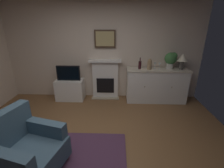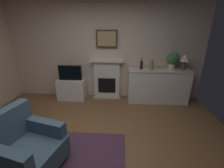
# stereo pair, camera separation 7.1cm
# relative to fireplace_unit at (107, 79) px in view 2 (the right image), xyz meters

# --- Properties ---
(ground_plane) EXTENTS (5.32, 4.58, 0.10)m
(ground_plane) POSITION_rel_fireplace_unit_xyz_m (-0.07, -2.13, -0.60)
(ground_plane) COLOR brown
(ground_plane) RESTS_ON ground
(wall_rear) EXTENTS (5.32, 0.06, 2.64)m
(wall_rear) POSITION_rel_fireplace_unit_xyz_m (-0.07, 0.13, 0.77)
(wall_rear) COLOR beige
(wall_rear) RESTS_ON ground_plane
(area_rug) EXTENTS (2.45, 1.61, 0.02)m
(area_rug) POSITION_rel_fireplace_unit_xyz_m (-0.74, -2.48, -0.54)
(area_rug) COLOR #4C2D47
(area_rug) RESTS_ON ground_plane
(fireplace_unit) EXTENTS (0.87, 0.30, 1.10)m
(fireplace_unit) POSITION_rel_fireplace_unit_xyz_m (0.00, 0.00, 0.00)
(fireplace_unit) COLOR white
(fireplace_unit) RESTS_ON ground_plane
(framed_picture) EXTENTS (0.55, 0.04, 0.45)m
(framed_picture) POSITION_rel_fireplace_unit_xyz_m (0.00, 0.05, 1.09)
(framed_picture) COLOR #473323
(sideboard_cabinet) EXTENTS (1.58, 0.49, 0.90)m
(sideboard_cabinet) POSITION_rel_fireplace_unit_xyz_m (1.38, -0.18, -0.10)
(sideboard_cabinet) COLOR white
(sideboard_cabinet) RESTS_ON ground_plane
(table_lamp) EXTENTS (0.26, 0.26, 0.40)m
(table_lamp) POSITION_rel_fireplace_unit_xyz_m (1.97, -0.18, 0.63)
(table_lamp) COLOR #4C4742
(table_lamp) RESTS_ON sideboard_cabinet
(wine_bottle) EXTENTS (0.08, 0.08, 0.29)m
(wine_bottle) POSITION_rel_fireplace_unit_xyz_m (0.91, -0.16, 0.46)
(wine_bottle) COLOR #331419
(wine_bottle) RESTS_ON sideboard_cabinet
(wine_glass_left) EXTENTS (0.07, 0.07, 0.16)m
(wine_glass_left) POSITION_rel_fireplace_unit_xyz_m (1.30, -0.15, 0.48)
(wine_glass_left) COLOR silver
(wine_glass_left) RESTS_ON sideboard_cabinet
(wine_glass_center) EXTENTS (0.07, 0.07, 0.16)m
(wine_glass_center) POSITION_rel_fireplace_unit_xyz_m (1.41, -0.18, 0.48)
(wine_glass_center) COLOR silver
(wine_glass_center) RESTS_ON sideboard_cabinet
(vase_decorative) EXTENTS (0.11, 0.11, 0.28)m
(vase_decorative) POSITION_rel_fireplace_unit_xyz_m (1.14, -0.23, 0.49)
(vase_decorative) COLOR #9E7F5B
(vase_decorative) RESTS_ON sideboard_cabinet
(tv_cabinet) EXTENTS (0.75, 0.42, 0.57)m
(tv_cabinet) POSITION_rel_fireplace_unit_xyz_m (-0.97, -0.16, -0.26)
(tv_cabinet) COLOR white
(tv_cabinet) RESTS_ON ground_plane
(tv_set) EXTENTS (0.62, 0.07, 0.40)m
(tv_set) POSITION_rel_fireplace_unit_xyz_m (-0.98, -0.19, 0.22)
(tv_set) COLOR black
(tv_set) RESTS_ON tv_cabinet
(potted_plant_small) EXTENTS (0.30, 0.30, 0.43)m
(potted_plant_small) POSITION_rel_fireplace_unit_xyz_m (1.70, -0.13, 0.61)
(potted_plant_small) COLOR beige
(potted_plant_small) RESTS_ON sideboard_cabinet
(armchair) EXTENTS (0.98, 0.94, 0.92)m
(armchair) POSITION_rel_fireplace_unit_xyz_m (-0.92, -2.51, -0.17)
(armchair) COLOR #3F596B
(armchair) RESTS_ON ground_plane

